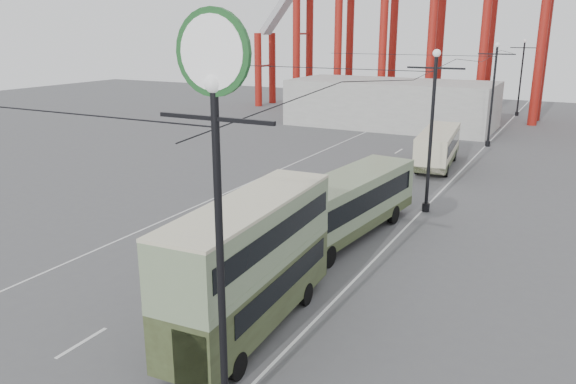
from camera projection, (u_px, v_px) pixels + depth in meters
The scene contains 11 objects.
ground at pixel (144, 324), 20.43m from camera, with size 160.00×160.00×0.00m, color #525255.
road_markings at pixel (336, 190), 37.54m from camera, with size 12.52×120.00×0.01m.
lamp_post_near at pixel (216, 137), 13.19m from camera, with size 3.20×0.44×10.80m.
lamp_post_mid at pixel (431, 133), 31.89m from camera, with size 3.20×0.44×9.32m.
lamp_post_far at pixel (492, 95), 50.57m from camera, with size 3.20×0.44×9.32m.
lamp_post_distant at pixel (521, 78), 69.24m from camera, with size 3.20×0.44×9.32m.
fairground_shed at pixel (391, 104), 62.34m from camera, with size 22.00×10.00×5.00m, color #A1A19C.
double_decker_bus at pixel (251, 259), 19.37m from camera, with size 2.74×9.02×4.79m.
single_decker_green at pixel (346, 204), 28.51m from camera, with size 3.77×11.55×3.21m.
single_decker_cream at pixel (438, 146), 43.61m from camera, with size 3.34×9.50×2.89m.
pedestrian at pixel (323, 225), 28.16m from camera, with size 0.64×0.42×1.75m, color black.
Camera 1 is at (13.21, -13.71, 10.27)m, focal length 35.00 mm.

